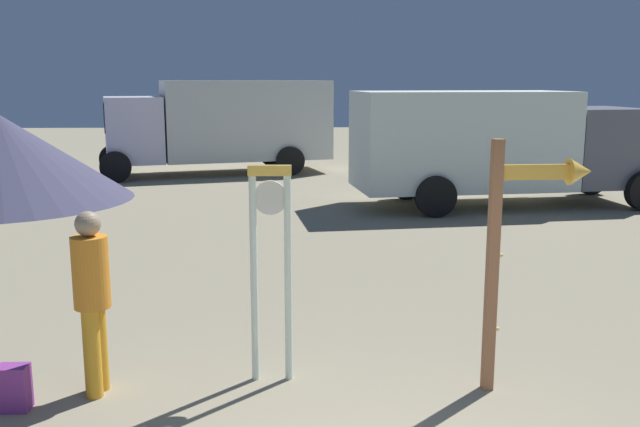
# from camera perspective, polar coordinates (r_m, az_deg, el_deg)

# --- Properties ---
(standing_clock) EXTENTS (0.41, 0.10, 2.14)m
(standing_clock) POSITION_cam_1_polar(r_m,az_deg,el_deg) (6.81, -4.01, -3.33)
(standing_clock) COLOR silver
(standing_clock) RESTS_ON ground_plane
(arrow_sign) EXTENTS (0.96, 0.26, 2.41)m
(arrow_sign) POSITION_cam_1_polar(r_m,az_deg,el_deg) (6.80, 16.31, -0.95)
(arrow_sign) COLOR #9C6542
(arrow_sign) RESTS_ON ground_plane
(person_near_clock) EXTENTS (0.34, 0.34, 1.76)m
(person_near_clock) POSITION_cam_1_polar(r_m,az_deg,el_deg) (6.89, -17.98, -6.19)
(person_near_clock) COLOR orange
(person_near_clock) RESTS_ON ground_plane
(backpack) EXTENTS (0.27, 0.23, 0.42)m
(backpack) POSITION_cam_1_polar(r_m,az_deg,el_deg) (7.08, -23.52, -12.84)
(backpack) COLOR #813487
(backpack) RESTS_ON ground_plane
(box_truck_near) EXTENTS (7.11, 3.30, 2.67)m
(box_truck_near) POSITION_cam_1_polar(r_m,az_deg,el_deg) (16.97, 13.75, 5.62)
(box_truck_near) COLOR silver
(box_truck_near) RESTS_ON ground_plane
(box_truck_far) EXTENTS (7.45, 4.11, 2.91)m
(box_truck_far) POSITION_cam_1_polar(r_m,az_deg,el_deg) (22.48, -7.80, 7.31)
(box_truck_far) COLOR silver
(box_truck_far) RESTS_ON ground_plane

